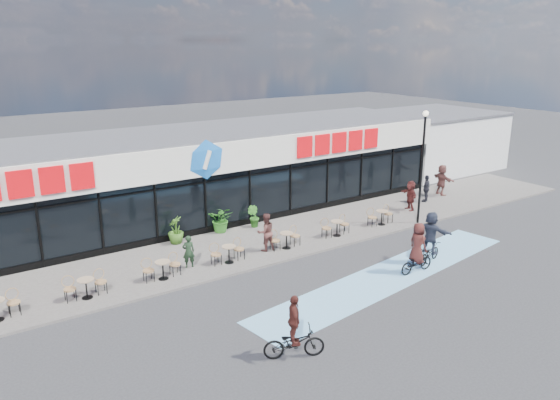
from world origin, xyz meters
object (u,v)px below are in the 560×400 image
Objects in this scene: cyclist_a at (417,253)px; cyclist_b at (430,239)px; lamp_post at (422,158)px; potted_plant_mid at (221,219)px; patron_right at (266,232)px; potted_plant_right at (253,217)px; pedestrian_a at (410,195)px; patron_left at (189,251)px; potted_plant_left at (176,230)px; pedestrian_b at (442,180)px; pedestrian_c at (426,188)px.

cyclist_a is 0.93× the size of cyclist_b.
potted_plant_mid is at bearing 154.06° from lamp_post.
patron_right is 0.81× the size of cyclist_a.
pedestrian_a reaches higher than potted_plant_right.
lamp_post is at bearing -17.06° from pedestrian_a.
cyclist_a is (7.56, -5.47, 0.04)m from patron_left.
potted_plant_left is 0.74× the size of patron_right.
potted_plant_right is (-7.37, 4.17, -2.83)m from lamp_post.
potted_plant_left is 2.48m from potted_plant_mid.
lamp_post is 5.61m from cyclist_b.
potted_plant_mid is 1.21× the size of potted_plant_right.
potted_plant_mid is at bearing 172.17° from potted_plant_right.
pedestrian_a is (8.67, -2.39, 0.29)m from potted_plant_right.
lamp_post is at bearing -29.54° from potted_plant_right.
pedestrian_a is 0.73× the size of cyclist_b.
potted_plant_mid is 10.69m from pedestrian_a.
cyclist_b is (-3.42, -3.74, -2.41)m from lamp_post.
patron_right reaches higher than potted_plant_right.
pedestrian_b reaches higher than patron_right.
patron_right is at bearing -46.38° from potted_plant_left.
pedestrian_c is at bearing 126.02° from pedestrian_a.
lamp_post is 3.09× the size of pedestrian_b.
potted_plant_right is at bearing 95.10° from pedestrian_b.
lamp_post is at bearing 178.17° from patron_right.
pedestrian_a is 4.04m from pedestrian_b.
lamp_post is at bearing 47.58° from cyclist_b.
potted_plant_right is 9.00m from pedestrian_a.
potted_plant_right is at bearing -106.11° from patron_right.
cyclist_b is at bearing -44.44° from potted_plant_left.
potted_plant_mid is 4.43m from patron_left.
pedestrian_a is at bearing -6.84° from pedestrian_c.
patron_right is 6.57m from cyclist_a.
patron_right reaches higher than potted_plant_mid.
pedestrian_a is (13.53, 0.47, 0.13)m from patron_left.
potted_plant_left is at bearing 135.56° from cyclist_b.
potted_plant_mid is (-9.06, 4.41, -2.71)m from lamp_post.
pedestrian_c is at bearing -9.31° from potted_plant_mid.
potted_plant_left is at bearing 179.46° from potted_plant_right.
patron_right is 9.91m from pedestrian_a.
lamp_post is 6.78m from cyclist_a.
pedestrian_a reaches higher than potted_plant_mid.
cyclist_b is (8.11, -7.96, 0.32)m from potted_plant_left.
patron_left is at bearing 106.10° from pedestrian_b.
lamp_post is at bearing -25.94° from potted_plant_mid.
potted_plant_mid reaches higher than potted_plant_right.
potted_plant_right is 8.86m from cyclist_b.
potted_plant_left is at bearing -81.62° from pedestrian_a.
patron_left is at bearing 173.87° from lamp_post.
potted_plant_right is 0.62× the size of patron_right.
patron_left reaches higher than potted_plant_mid.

